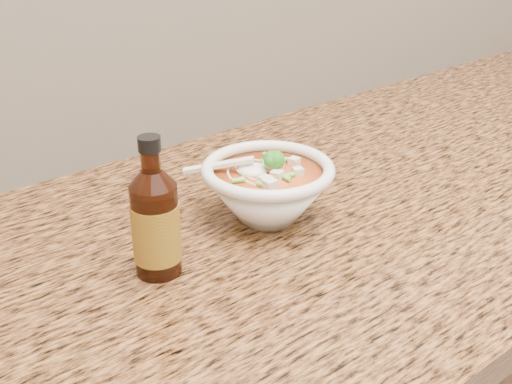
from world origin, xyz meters
TOP-DOWN VIEW (x-y plane):
  - counter_slab at (0.00, 1.68)m, footprint 4.00×0.68m
  - soup_bowl at (-0.11, 1.68)m, footprint 0.17×0.17m
  - hot_sauce_bottle at (-0.29, 1.66)m, footprint 0.07×0.07m

SIDE VIEW (x-z plane):
  - counter_slab at x=0.00m, z-range 0.86..0.90m
  - soup_bowl at x=-0.11m, z-range 0.89..0.99m
  - hot_sauce_bottle at x=-0.29m, z-range 0.88..1.05m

